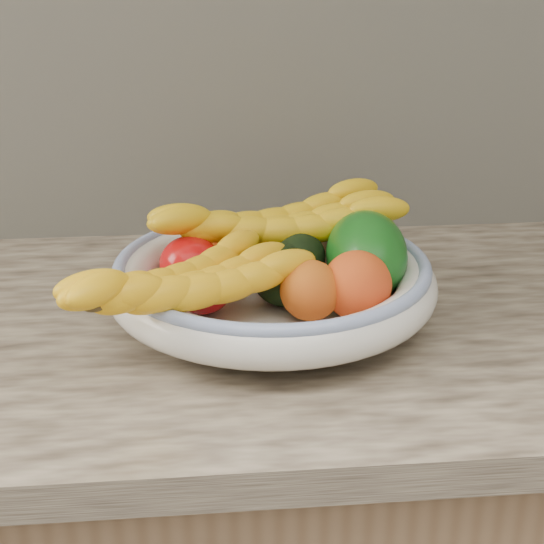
{
  "coord_description": "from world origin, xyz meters",
  "views": [
    {
      "loc": [
        -0.09,
        0.75,
        1.33
      ],
      "look_at": [
        0.0,
        1.66,
        0.96
      ],
      "focal_mm": 55.0,
      "sensor_mm": 36.0,
      "label": 1
    }
  ],
  "objects_px": {
    "banana_bunch_back": "(276,230)",
    "banana_bunch_front": "(185,291)",
    "green_mango": "(366,255)",
    "fruit_bowl": "(272,281)"
  },
  "relations": [
    {
      "from": "banana_bunch_back",
      "to": "banana_bunch_front",
      "type": "distance_m",
      "value": 0.2
    },
    {
      "from": "banana_bunch_back",
      "to": "banana_bunch_front",
      "type": "relative_size",
      "value": 1.09
    },
    {
      "from": "green_mango",
      "to": "banana_bunch_back",
      "type": "relative_size",
      "value": 0.43
    },
    {
      "from": "fruit_bowl",
      "to": "banana_bunch_back",
      "type": "relative_size",
      "value": 1.16
    },
    {
      "from": "banana_bunch_back",
      "to": "banana_bunch_front",
      "type": "xyz_separation_m",
      "value": [
        -0.11,
        -0.17,
        -0.01
      ]
    },
    {
      "from": "green_mango",
      "to": "banana_bunch_back",
      "type": "xyz_separation_m",
      "value": [
        -0.1,
        0.06,
        0.01
      ]
    },
    {
      "from": "green_mango",
      "to": "banana_bunch_front",
      "type": "relative_size",
      "value": 0.47
    },
    {
      "from": "fruit_bowl",
      "to": "green_mango",
      "type": "relative_size",
      "value": 2.7
    },
    {
      "from": "fruit_bowl",
      "to": "banana_bunch_back",
      "type": "bearing_deg",
      "value": 80.43
    },
    {
      "from": "banana_bunch_back",
      "to": "banana_bunch_front",
      "type": "height_order",
      "value": "banana_bunch_back"
    }
  ]
}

